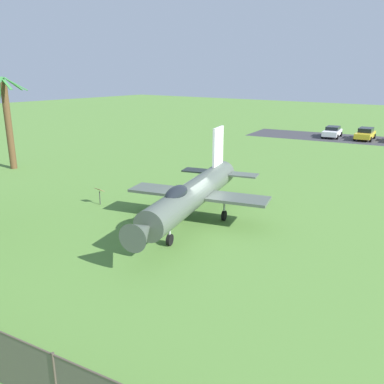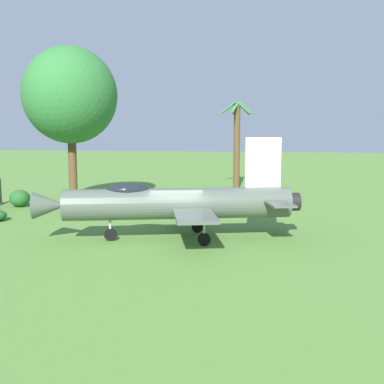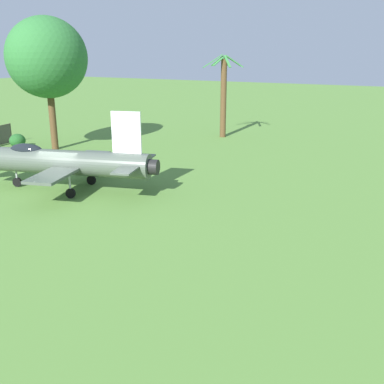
{
  "view_description": "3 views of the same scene",
  "coord_description": "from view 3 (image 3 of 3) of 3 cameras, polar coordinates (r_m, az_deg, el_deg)",
  "views": [
    {
      "loc": [
        13.15,
        -17.69,
        8.42
      ],
      "look_at": [
        0.48,
        -0.82,
        2.17
      ],
      "focal_mm": 37.97,
      "sensor_mm": 36.0,
      "label": 1
    },
    {
      "loc": [
        22.69,
        4.45,
        5.37
      ],
      "look_at": [
        -0.59,
        0.6,
        2.31
      ],
      "focal_mm": 44.25,
      "sensor_mm": 36.0,
      "label": 2
    },
    {
      "loc": [
        20.72,
        19.86,
        8.47
      ],
      "look_at": [
        0.96,
        9.54,
        1.5
      ],
      "focal_mm": 42.69,
      "sensor_mm": 36.0,
      "label": 3
    }
  ],
  "objects": [
    {
      "name": "info_plaque",
      "position": [
        35.51,
        -9.09,
        4.76
      ],
      "size": [
        0.62,
        0.42,
        1.14
      ],
      "color": "#333333",
      "rests_on": "ground_plane"
    },
    {
      "name": "shade_tree",
      "position": [
        41.71,
        -17.64,
        15.67
      ],
      "size": [
        7.03,
        6.45,
        11.19
      ],
      "color": "brown",
      "rests_on": "ground_plane"
    },
    {
      "name": "display_jet",
      "position": [
        29.62,
        -16.44,
        3.73
      ],
      "size": [
        8.47,
        12.96,
        5.05
      ],
      "rotation": [
        0.0,
        0.0,
        4.98
      ],
      "color": "#4C564C",
      "rests_on": "ground_plane"
    },
    {
      "name": "shrub_near_fence",
      "position": [
        44.48,
        -20.98,
        6.03
      ],
      "size": [
        1.45,
        1.4,
        1.21
      ],
      "color": "#235B26",
      "rests_on": "ground_plane"
    },
    {
      "name": "palm_tree",
      "position": [
        46.25,
        3.95,
        11.86
      ],
      "size": [
        3.8,
        3.62,
        8.05
      ],
      "color": "brown",
      "rests_on": "ground_plane"
    },
    {
      "name": "ground_plane",
      "position": [
        29.92,
        -15.53,
        0.26
      ],
      "size": [
        200.0,
        200.0,
        0.0
      ],
      "primitive_type": "plane",
      "color": "#568438"
    }
  ]
}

